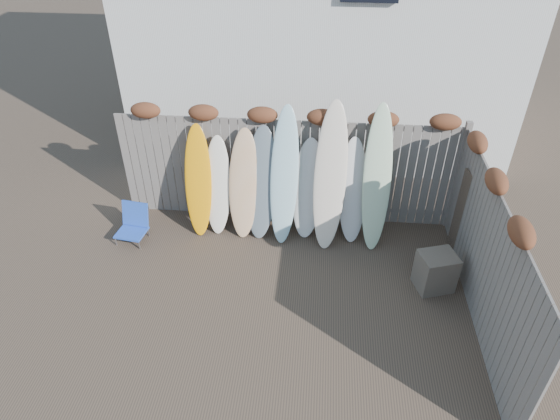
# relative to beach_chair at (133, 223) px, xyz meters

# --- Properties ---
(ground) EXTENTS (80.00, 80.00, 0.00)m
(ground) POSITION_rel_beach_chair_xyz_m (2.65, -1.52, -0.30)
(ground) COLOR #493A2D
(back_fence) EXTENTS (6.05, 0.28, 2.24)m
(back_fence) POSITION_rel_beach_chair_xyz_m (2.71, 0.87, 0.88)
(back_fence) COLOR slate
(back_fence) RESTS_ON ground
(right_fence) EXTENTS (0.28, 4.40, 2.24)m
(right_fence) POSITION_rel_beach_chair_xyz_m (5.64, -1.27, 0.84)
(right_fence) COLOR slate
(right_fence) RESTS_ON ground
(beach_chair) EXTENTS (0.56, 0.59, 0.66)m
(beach_chair) POSITION_rel_beach_chair_xyz_m (0.00, 0.00, 0.00)
(beach_chair) COLOR blue
(beach_chair) RESTS_ON ground
(wooden_crate) EXTENTS (0.66, 0.60, 0.64)m
(wooden_crate) POSITION_rel_beach_chair_xyz_m (5.15, -0.81, 0.02)
(wooden_crate) COLOR #493B36
(wooden_crate) RESTS_ON ground
(lattice_panel) EXTENTS (0.25, 1.02, 1.55)m
(lattice_panel) POSITION_rel_beach_chair_xyz_m (5.71, -0.17, 0.47)
(lattice_panel) COLOR #4C402E
(lattice_panel) RESTS_ON ground
(surfboard_0) EXTENTS (0.51, 0.72, 1.95)m
(surfboard_0) POSITION_rel_beach_chair_xyz_m (1.14, 0.44, 0.67)
(surfboard_0) COLOR #FF9B09
(surfboard_0) RESTS_ON ground
(surfboard_1) EXTENTS (0.47, 0.63, 1.74)m
(surfboard_1) POSITION_rel_beach_chair_xyz_m (1.47, 0.48, 0.57)
(surfboard_1) COLOR white
(surfboard_1) RESTS_ON ground
(surfboard_2) EXTENTS (0.56, 0.71, 1.91)m
(surfboard_2) POSITION_rel_beach_chair_xyz_m (1.94, 0.44, 0.65)
(surfboard_2) COLOR #EFB184
(surfboard_2) RESTS_ON ground
(surfboard_3) EXTENTS (0.61, 0.75, 1.97)m
(surfboard_3) POSITION_rel_beach_chair_xyz_m (2.25, 0.45, 0.68)
(surfboard_3) COLOR slate
(surfboard_3) RESTS_ON ground
(surfboard_4) EXTENTS (0.53, 0.85, 2.34)m
(surfboard_4) POSITION_rel_beach_chair_xyz_m (2.66, 0.42, 0.87)
(surfboard_4) COLOR #B1DEE7
(surfboard_4) RESTS_ON ground
(surfboard_5) EXTENTS (0.60, 0.68, 1.75)m
(surfboard_5) POSITION_rel_beach_chair_xyz_m (3.06, 0.51, 0.57)
(surfboard_5) COLOR white
(surfboard_5) RESTS_ON ground
(surfboard_6) EXTENTS (0.62, 0.91, 2.48)m
(surfboard_6) POSITION_rel_beach_chair_xyz_m (3.43, 0.35, 0.93)
(surfboard_6) COLOR #F8E4CB
(surfboard_6) RESTS_ON ground
(surfboard_7) EXTENTS (0.54, 0.70, 1.82)m
(surfboard_7) POSITION_rel_beach_chair_xyz_m (3.84, 0.47, 0.61)
(surfboard_7) COLOR silver
(surfboard_7) RESTS_ON ground
(surfboard_8) EXTENTS (0.48, 0.86, 2.44)m
(surfboard_8) POSITION_rel_beach_chair_xyz_m (4.21, 0.39, 0.92)
(surfboard_8) COLOR beige
(surfboard_8) RESTS_ON ground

